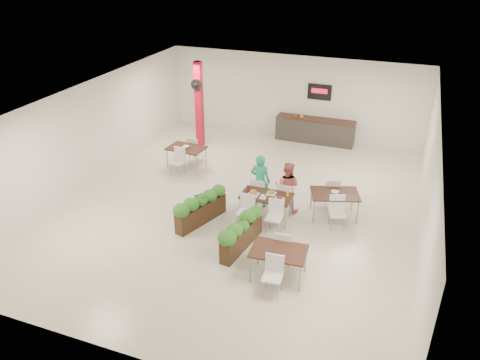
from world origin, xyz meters
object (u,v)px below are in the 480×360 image
(planter_right, at_px, (242,231))
(side_table_c, at_px, (279,255))
(main_table, at_px, (266,199))
(planter_left, at_px, (201,207))
(red_column, at_px, (199,104))
(side_table_a, at_px, (186,151))
(service_counter, at_px, (315,130))
(side_table_b, at_px, (335,197))
(diner_woman, at_px, (287,187))
(diner_man, at_px, (260,181))

(planter_right, relative_size, side_table_c, 1.11)
(side_table_c, bearing_deg, main_table, 110.09)
(planter_left, bearing_deg, main_table, 26.61)
(planter_left, height_order, side_table_c, planter_left)
(red_column, bearing_deg, side_table_c, -52.75)
(side_table_a, bearing_deg, service_counter, 51.42)
(service_counter, distance_m, side_table_b, 5.58)
(diner_woman, relative_size, planter_left, 0.86)
(diner_woman, height_order, planter_right, diner_woman)
(side_table_b, xyz_separation_m, side_table_c, (-0.70, -3.14, -0.01))
(side_table_a, bearing_deg, side_table_c, -40.50)
(diner_man, height_order, diner_woman, diner_man)
(service_counter, xyz_separation_m, side_table_c, (1.00, -8.44, 0.14))
(red_column, height_order, side_table_a, red_column)
(planter_left, xyz_separation_m, side_table_b, (3.36, 1.59, 0.14))
(planter_right, bearing_deg, diner_man, 96.27)
(service_counter, height_order, side_table_c, service_counter)
(planter_left, relative_size, side_table_c, 1.07)
(red_column, xyz_separation_m, diner_woman, (4.36, -3.57, -0.88))
(service_counter, xyz_separation_m, planter_left, (-1.65, -6.90, 0.01))
(diner_woman, relative_size, side_table_a, 0.92)
(main_table, xyz_separation_m, planter_left, (-1.61, -0.81, -0.14))
(planter_right, xyz_separation_m, side_table_a, (-3.40, 3.78, 0.14))
(diner_man, distance_m, diner_woman, 0.80)
(main_table, distance_m, diner_man, 0.78)
(main_table, relative_size, planter_left, 0.92)
(side_table_b, bearing_deg, service_counter, 89.52)
(service_counter, xyz_separation_m, planter_right, (-0.19, -7.63, -0.00))
(planter_right, bearing_deg, side_table_a, 131.97)
(diner_woman, relative_size, side_table_b, 0.91)
(diner_man, relative_size, side_table_c, 0.98)
(planter_left, bearing_deg, side_table_b, 25.32)
(red_column, distance_m, planter_left, 5.67)
(planter_left, height_order, side_table_b, planter_left)
(planter_right, bearing_deg, main_table, 84.45)
(diner_woman, height_order, side_table_a, diner_woman)
(red_column, bearing_deg, side_table_a, -78.50)
(main_table, distance_m, side_table_a, 4.20)
(red_column, bearing_deg, planter_right, -56.57)
(planter_left, xyz_separation_m, side_table_c, (2.66, -1.55, 0.13))
(main_table, distance_m, planter_right, 1.55)
(service_counter, bearing_deg, main_table, -90.43)
(main_table, height_order, diner_woman, diner_woman)
(service_counter, xyz_separation_m, side_table_b, (1.70, -5.31, 0.15))
(red_column, bearing_deg, side_table_b, -31.12)
(red_column, xyz_separation_m, side_table_c, (5.00, -6.58, -1.01))
(red_column, xyz_separation_m, planter_right, (3.80, -5.76, -1.15))
(diner_man, relative_size, planter_left, 0.92)
(service_counter, height_order, diner_man, service_counter)
(planter_right, bearing_deg, service_counter, 88.54)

